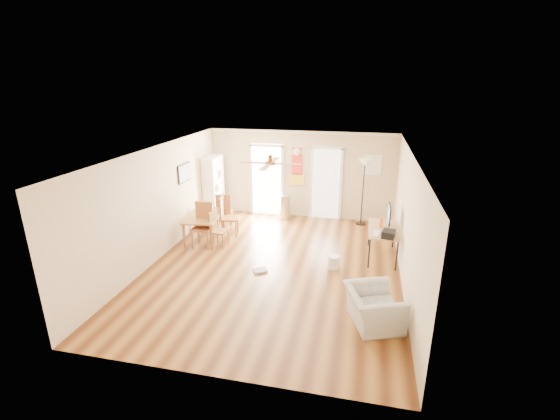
% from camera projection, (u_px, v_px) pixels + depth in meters
% --- Properties ---
extents(floor, '(7.00, 7.00, 0.00)m').
position_uv_depth(floor, '(274.00, 267.00, 8.73)').
color(floor, brown).
rests_on(floor, ground).
extents(ceiling, '(5.50, 7.00, 0.00)m').
position_uv_depth(ceiling, '(274.00, 152.00, 7.89)').
color(ceiling, silver).
rests_on(ceiling, floor).
extents(wall_back, '(5.50, 0.04, 2.60)m').
position_uv_depth(wall_back, '(301.00, 175.00, 11.54)').
color(wall_back, beige).
rests_on(wall_back, floor).
extents(wall_front, '(5.50, 0.04, 2.60)m').
position_uv_depth(wall_front, '(212.00, 298.00, 5.07)').
color(wall_front, beige).
rests_on(wall_front, floor).
extents(wall_left, '(0.04, 7.00, 2.60)m').
position_uv_depth(wall_left, '(157.00, 204.00, 8.87)').
color(wall_left, beige).
rests_on(wall_left, floor).
extents(wall_right, '(0.04, 7.00, 2.60)m').
position_uv_depth(wall_right, '(407.00, 222.00, 7.74)').
color(wall_right, beige).
rests_on(wall_right, floor).
extents(crown_molding, '(5.50, 7.00, 0.08)m').
position_uv_depth(crown_molding, '(274.00, 154.00, 7.90)').
color(crown_molding, white).
rests_on(crown_molding, wall_back).
extents(kitchen_doorway, '(0.90, 0.10, 2.10)m').
position_uv_depth(kitchen_doorway, '(267.00, 181.00, 11.82)').
color(kitchen_doorway, white).
rests_on(kitchen_doorway, wall_back).
extents(bathroom_doorway, '(0.80, 0.10, 2.10)m').
position_uv_depth(bathroom_doorway, '(326.00, 184.00, 11.45)').
color(bathroom_doorway, white).
rests_on(bathroom_doorway, wall_back).
extents(wall_decal, '(0.46, 0.03, 1.10)m').
position_uv_depth(wall_decal, '(297.00, 166.00, 11.47)').
color(wall_decal, red).
rests_on(wall_decal, wall_back).
extents(ac_grille, '(0.50, 0.04, 0.60)m').
position_uv_depth(ac_grille, '(372.00, 165.00, 10.96)').
color(ac_grille, white).
rests_on(ac_grille, wall_back).
extents(framed_poster, '(0.04, 0.66, 0.48)m').
position_uv_depth(framed_poster, '(184.00, 173.00, 10.03)').
color(framed_poster, black).
rests_on(framed_poster, wall_left).
extents(ceiling_fan, '(1.24, 1.24, 0.20)m').
position_uv_depth(ceiling_fan, '(270.00, 163.00, 7.67)').
color(ceiling_fan, '#593819').
rests_on(ceiling_fan, ceiling).
extents(bookshelf, '(0.50, 0.89, 1.86)m').
position_uv_depth(bookshelf, '(214.00, 187.00, 11.59)').
color(bookshelf, white).
rests_on(bookshelf, floor).
extents(dining_table, '(0.99, 1.45, 0.68)m').
position_uv_depth(dining_table, '(204.00, 227.00, 10.12)').
color(dining_table, olive).
rests_on(dining_table, floor).
extents(dining_chair_right_a, '(0.52, 0.52, 1.06)m').
position_uv_depth(dining_chair_right_a, '(230.00, 216.00, 10.34)').
color(dining_chair_right_a, '#905C2E').
rests_on(dining_chair_right_a, floor).
extents(dining_chair_right_b, '(0.41, 0.41, 0.90)m').
position_uv_depth(dining_chair_right_b, '(219.00, 229.00, 9.66)').
color(dining_chair_right_b, olive).
rests_on(dining_chair_right_b, floor).
extents(dining_chair_near, '(0.48, 0.48, 1.11)m').
position_uv_depth(dining_chair_near, '(202.00, 226.00, 9.61)').
color(dining_chair_near, '#94562F').
rests_on(dining_chair_near, floor).
extents(dining_chair_far, '(0.51, 0.51, 1.01)m').
position_uv_depth(dining_chair_far, '(224.00, 210.00, 10.88)').
color(dining_chair_far, '#975A30').
rests_on(dining_chair_far, floor).
extents(trash_can, '(0.43, 0.43, 0.73)m').
position_uv_depth(trash_can, '(285.00, 207.00, 11.61)').
color(trash_can, '#BBBCBE').
rests_on(trash_can, floor).
extents(torchiere_lamp, '(0.43, 0.43, 1.91)m').
position_uv_depth(torchiere_lamp, '(363.00, 192.00, 10.97)').
color(torchiere_lamp, black).
rests_on(torchiere_lamp, floor).
extents(computer_desk, '(0.67, 1.35, 0.72)m').
position_uv_depth(computer_desk, '(382.00, 243.00, 9.09)').
color(computer_desk, tan).
rests_on(computer_desk, floor).
extents(imac, '(0.10, 0.59, 0.54)m').
position_uv_depth(imac, '(389.00, 217.00, 8.92)').
color(imac, black).
rests_on(imac, computer_desk).
extents(keyboard, '(0.18, 0.40, 0.01)m').
position_uv_depth(keyboard, '(376.00, 233.00, 8.69)').
color(keyboard, silver).
rests_on(keyboard, computer_desk).
extents(printer, '(0.32, 0.36, 0.16)m').
position_uv_depth(printer, '(389.00, 234.00, 8.45)').
color(printer, black).
rests_on(printer, computer_desk).
extents(orange_bottle, '(0.10, 0.10, 0.24)m').
position_uv_depth(orange_bottle, '(381.00, 222.00, 9.00)').
color(orange_bottle, '#FC5C16').
rests_on(orange_bottle, computer_desk).
extents(wastebasket_a, '(0.32, 0.32, 0.30)m').
position_uv_depth(wastebasket_a, '(334.00, 262.00, 8.61)').
color(wastebasket_a, silver).
rests_on(wastebasket_a, floor).
extents(floor_cloth, '(0.36, 0.34, 0.04)m').
position_uv_depth(floor_cloth, '(260.00, 270.00, 8.51)').
color(floor_cloth, '#9D9C97').
rests_on(floor_cloth, floor).
extents(armchair, '(1.12, 1.20, 0.63)m').
position_uv_depth(armchair, '(373.00, 308.00, 6.61)').
color(armchair, '#AAA9A4').
rests_on(armchair, floor).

